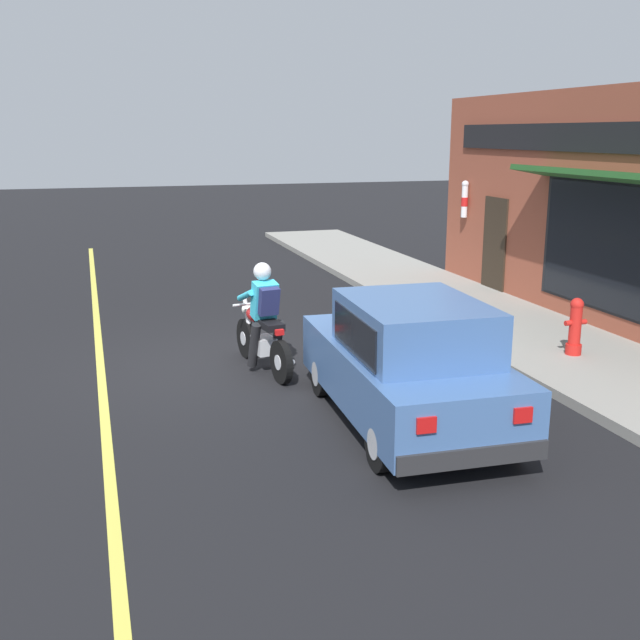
% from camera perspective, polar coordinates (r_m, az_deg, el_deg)
% --- Properties ---
extents(ground_plane, '(80.00, 80.00, 0.00)m').
position_cam_1_polar(ground_plane, '(11.45, -7.29, -3.46)').
color(ground_plane, black).
extents(sidewalk_curb, '(2.60, 22.00, 0.14)m').
position_cam_1_polar(sidewalk_curb, '(15.83, 9.60, 1.63)').
color(sidewalk_curb, gray).
rests_on(sidewalk_curb, ground).
extents(lane_stripe, '(0.12, 19.80, 0.01)m').
position_cam_1_polar(lane_stripe, '(14.19, -16.62, -0.48)').
color(lane_stripe, '#D1C64C').
rests_on(lane_stripe, ground).
extents(storefront_building, '(1.25, 10.24, 4.20)m').
position_cam_1_polar(storefront_building, '(14.23, 20.07, 7.91)').
color(storefront_building, brown).
rests_on(storefront_building, ground).
extents(motorcycle_with_rider, '(0.66, 2.01, 1.62)m').
position_cam_1_polar(motorcycle_with_rider, '(11.00, -4.36, -0.44)').
color(motorcycle_with_rider, black).
rests_on(motorcycle_with_rider, ground).
extents(car_hatchback, '(1.80, 3.85, 1.57)m').
position_cam_1_polar(car_hatchback, '(8.96, 6.70, -3.32)').
color(car_hatchback, black).
rests_on(car_hatchback, ground).
extents(fire_hydrant, '(0.36, 0.24, 0.88)m').
position_cam_1_polar(fire_hydrant, '(11.97, 18.87, -0.50)').
color(fire_hydrant, red).
rests_on(fire_hydrant, sidewalk_curb).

